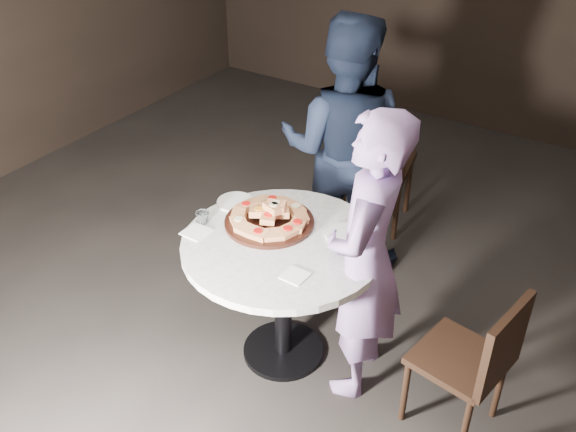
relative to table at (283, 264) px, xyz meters
The scene contains 13 objects.
floor 0.66m from the table, 150.86° to the left, with size 7.00×7.00×0.00m, color black.
table is the anchor object (origin of this frame).
serving_board 0.24m from the table, 146.75° to the left, with size 0.48×0.48×0.02m, color black.
focaccia_pile 0.27m from the table, 145.76° to the left, with size 0.43×0.42×0.11m.
plate_left 0.49m from the table, 158.68° to the left, with size 0.21×0.21×0.01m, color white.
plate_right 0.37m from the table, 41.36° to the left, with size 0.22×0.22×0.01m, color white.
water_glass 0.50m from the table, 168.86° to the right, with size 0.07×0.07×0.07m, color silver.
napkin_near 0.49m from the table, 157.34° to the right, with size 0.13×0.13×0.01m, color white.
napkin_far 0.33m from the table, 44.86° to the right, with size 0.11×0.11×0.01m, color white.
chair_far 1.46m from the table, 96.71° to the left, with size 0.55×0.57×0.99m.
chair_right 1.07m from the table, ahead, with size 0.47×0.46×0.84m.
diner_navy 1.02m from the table, 101.04° to the left, with size 0.83×0.65×1.71m, color #141C31.
diner_teal 0.47m from the table, 10.10° to the left, with size 0.58×0.38×1.60m, color #866EAB.
Camera 1 is at (1.62, -2.31, 2.70)m, focal length 40.00 mm.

